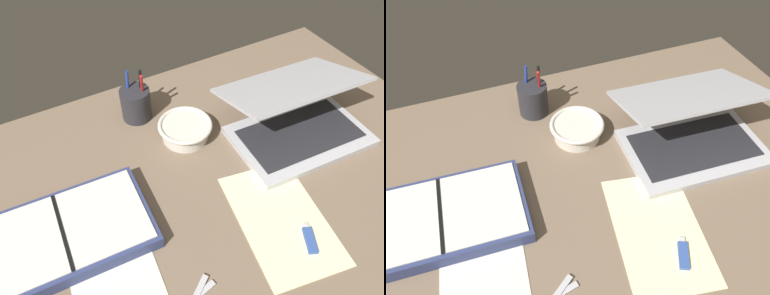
% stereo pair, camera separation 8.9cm
% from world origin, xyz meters
% --- Properties ---
extents(desk_top, '(1.40, 1.00, 0.02)m').
position_xyz_m(desk_top, '(0.00, 0.00, 0.01)').
color(desk_top, '#75604C').
rests_on(desk_top, ground).
extents(laptop, '(0.37, 0.32, 0.16)m').
position_xyz_m(laptop, '(0.30, 0.08, 0.07)').
color(laptop, '#B7B7BC').
rests_on(laptop, desk_top).
extents(bowl, '(0.14, 0.14, 0.05)m').
position_xyz_m(bowl, '(0.03, 0.21, 0.05)').
color(bowl, silver).
rests_on(bowl, desk_top).
extents(pen_cup, '(0.08, 0.08, 0.15)m').
position_xyz_m(pen_cup, '(-0.05, 0.35, 0.07)').
color(pen_cup, '#28282D').
rests_on(pen_cup, desk_top).
extents(planner, '(0.38, 0.24, 0.04)m').
position_xyz_m(planner, '(-0.34, 0.06, 0.04)').
color(planner, navy).
rests_on(planner, desk_top).
extents(paper_sheet_front, '(0.24, 0.33, 0.00)m').
position_xyz_m(paper_sheet_front, '(0.09, -0.13, 0.02)').
color(paper_sheet_front, '#F4EFB2').
rests_on(paper_sheet_front, desk_top).
extents(paper_sheet_beside_planner, '(0.20, 0.30, 0.00)m').
position_xyz_m(paper_sheet_beside_planner, '(-0.28, -0.09, 0.02)').
color(paper_sheet_beside_planner, silver).
rests_on(paper_sheet_beside_planner, desk_top).
extents(usb_drive, '(0.05, 0.07, 0.01)m').
position_xyz_m(usb_drive, '(0.11, -0.20, 0.02)').
color(usb_drive, '#33519E').
rests_on(usb_drive, desk_top).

